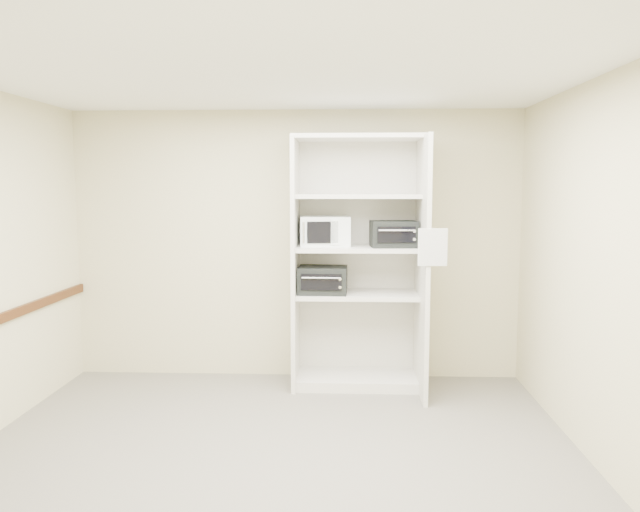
{
  "coord_description": "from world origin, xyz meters",
  "views": [
    {
      "loc": [
        0.52,
        -4.27,
        1.94
      ],
      "look_at": [
        0.27,
        1.39,
        1.31
      ],
      "focal_mm": 35.0,
      "sensor_mm": 36.0,
      "label": 1
    }
  ],
  "objects_px": {
    "toaster_oven_upper": "(394,234)",
    "toaster_oven_lower": "(323,280)",
    "microwave": "(325,231)",
    "shelving_unit": "(362,271)"
  },
  "relations": [
    {
      "from": "toaster_oven_upper",
      "to": "shelving_unit",
      "type": "bearing_deg",
      "value": 165.2
    },
    {
      "from": "toaster_oven_lower",
      "to": "shelving_unit",
      "type": "bearing_deg",
      "value": 10.66
    },
    {
      "from": "shelving_unit",
      "to": "toaster_oven_upper",
      "type": "relative_size",
      "value": 5.61
    },
    {
      "from": "microwave",
      "to": "toaster_oven_upper",
      "type": "bearing_deg",
      "value": -14.2
    },
    {
      "from": "microwave",
      "to": "toaster_oven_lower",
      "type": "bearing_deg",
      "value": -102.28
    },
    {
      "from": "shelving_unit",
      "to": "toaster_oven_upper",
      "type": "bearing_deg",
      "value": -10.13
    },
    {
      "from": "toaster_oven_upper",
      "to": "toaster_oven_lower",
      "type": "xyz_separation_m",
      "value": [
        -0.67,
        -0.01,
        -0.45
      ]
    },
    {
      "from": "toaster_oven_upper",
      "to": "toaster_oven_lower",
      "type": "relative_size",
      "value": 0.93
    },
    {
      "from": "shelving_unit",
      "to": "microwave",
      "type": "distance_m",
      "value": 0.53
    },
    {
      "from": "toaster_oven_upper",
      "to": "toaster_oven_lower",
      "type": "bearing_deg",
      "value": 175.84
    }
  ]
}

